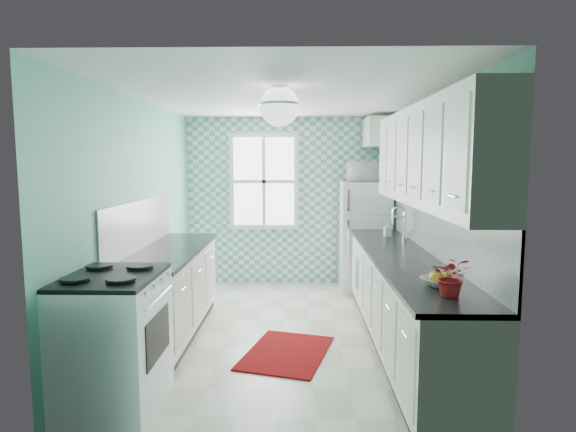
{
  "coord_description": "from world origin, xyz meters",
  "views": [
    {
      "loc": [
        0.16,
        -5.02,
        1.85
      ],
      "look_at": [
        0.05,
        0.25,
        1.25
      ],
      "focal_mm": 30.0,
      "sensor_mm": 36.0,
      "label": 1
    }
  ],
  "objects_px": {
    "microwave": "(366,171)",
    "stove": "(113,342)",
    "sink": "(388,242)",
    "fruit_bowl": "(439,282)",
    "potted_plant": "(452,277)",
    "ceiling_light": "(280,106)",
    "fridge": "(364,236)"
  },
  "relations": [
    {
      "from": "microwave",
      "to": "stove",
      "type": "bearing_deg",
      "value": 56.63
    },
    {
      "from": "sink",
      "to": "fruit_bowl",
      "type": "height_order",
      "value": "sink"
    },
    {
      "from": "potted_plant",
      "to": "ceiling_light",
      "type": "bearing_deg",
      "value": 139.26
    },
    {
      "from": "fruit_bowl",
      "to": "stove",
      "type": "bearing_deg",
      "value": -177.43
    },
    {
      "from": "sink",
      "to": "fruit_bowl",
      "type": "bearing_deg",
      "value": -91.47
    },
    {
      "from": "fridge",
      "to": "potted_plant",
      "type": "distance_m",
      "value": 3.64
    },
    {
      "from": "sink",
      "to": "potted_plant",
      "type": "xyz_separation_m",
      "value": [
        -0.0,
        -2.31,
        0.15
      ]
    },
    {
      "from": "fridge",
      "to": "fruit_bowl",
      "type": "bearing_deg",
      "value": -89.49
    },
    {
      "from": "stove",
      "to": "sink",
      "type": "bearing_deg",
      "value": 38.48
    },
    {
      "from": "stove",
      "to": "microwave",
      "type": "xyz_separation_m",
      "value": [
        2.31,
        3.44,
        1.17
      ]
    },
    {
      "from": "stove",
      "to": "fruit_bowl",
      "type": "xyz_separation_m",
      "value": [
        2.4,
        0.11,
        0.44
      ]
    },
    {
      "from": "ceiling_light",
      "to": "sink",
      "type": "xyz_separation_m",
      "value": [
        1.2,
        1.27,
        -1.39
      ]
    },
    {
      "from": "stove",
      "to": "potted_plant",
      "type": "distance_m",
      "value": 2.47
    },
    {
      "from": "fridge",
      "to": "microwave",
      "type": "relative_size",
      "value": 3.01
    },
    {
      "from": "fruit_bowl",
      "to": "potted_plant",
      "type": "bearing_deg",
      "value": -90.0
    },
    {
      "from": "fridge",
      "to": "potted_plant",
      "type": "xyz_separation_m",
      "value": [
        0.09,
        -3.63,
        0.3
      ]
    },
    {
      "from": "fruit_bowl",
      "to": "potted_plant",
      "type": "xyz_separation_m",
      "value": [
        0.0,
        -0.29,
        0.11
      ]
    },
    {
      "from": "sink",
      "to": "stove",
      "type": "bearing_deg",
      "value": -139.91
    },
    {
      "from": "sink",
      "to": "microwave",
      "type": "relative_size",
      "value": 1.02
    },
    {
      "from": "fridge",
      "to": "ceiling_light",
      "type": "bearing_deg",
      "value": -114.21
    },
    {
      "from": "stove",
      "to": "sink",
      "type": "height_order",
      "value": "sink"
    },
    {
      "from": "ceiling_light",
      "to": "potted_plant",
      "type": "bearing_deg",
      "value": -40.74
    },
    {
      "from": "ceiling_light",
      "to": "fridge",
      "type": "relative_size",
      "value": 0.22
    },
    {
      "from": "potted_plant",
      "to": "fridge",
      "type": "bearing_deg",
      "value": 91.43
    },
    {
      "from": "potted_plant",
      "to": "stove",
      "type": "bearing_deg",
      "value": 175.58
    },
    {
      "from": "stove",
      "to": "potted_plant",
      "type": "height_order",
      "value": "potted_plant"
    },
    {
      "from": "stove",
      "to": "sink",
      "type": "xyz_separation_m",
      "value": [
        2.4,
        2.12,
        0.4
      ]
    },
    {
      "from": "potted_plant",
      "to": "microwave",
      "type": "relative_size",
      "value": 0.54
    },
    {
      "from": "fruit_bowl",
      "to": "microwave",
      "type": "height_order",
      "value": "microwave"
    },
    {
      "from": "stove",
      "to": "potted_plant",
      "type": "bearing_deg",
      "value": -7.39
    },
    {
      "from": "ceiling_light",
      "to": "microwave",
      "type": "height_order",
      "value": "ceiling_light"
    },
    {
      "from": "fruit_bowl",
      "to": "microwave",
      "type": "distance_m",
      "value": 3.42
    }
  ]
}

